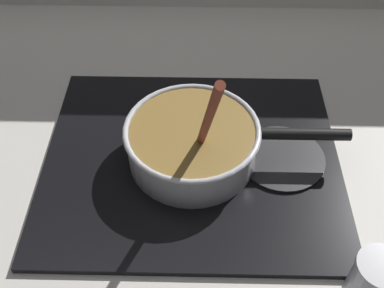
# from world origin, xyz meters

# --- Properties ---
(ground) EXTENTS (2.40, 1.60, 0.04)m
(ground) POSITION_xyz_m (0.00, 0.00, -0.02)
(ground) COLOR beige
(hob_plate) EXTENTS (0.56, 0.48, 0.01)m
(hob_plate) POSITION_xyz_m (0.13, 0.22, 0.01)
(hob_plate) COLOR black
(hob_plate) RESTS_ON ground
(burner_ring) EXTENTS (0.19, 0.19, 0.01)m
(burner_ring) POSITION_xyz_m (0.13, 0.22, 0.02)
(burner_ring) COLOR #592D0C
(burner_ring) RESTS_ON hob_plate
(spare_burner) EXTENTS (0.16, 0.16, 0.01)m
(spare_burner) POSITION_xyz_m (0.30, 0.22, 0.01)
(spare_burner) COLOR #262628
(spare_burner) RESTS_ON hob_plate
(cooking_pan) EXTENTS (0.41, 0.29, 0.31)m
(cooking_pan) POSITION_xyz_m (0.14, 0.22, 0.06)
(cooking_pan) COLOR silver
(cooking_pan) RESTS_ON hob_plate
(condiment_jar) EXTENTS (0.07, 0.07, 0.11)m
(condiment_jar) POSITION_xyz_m (0.40, -0.05, 0.06)
(condiment_jar) COLOR silver
(condiment_jar) RESTS_ON ground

